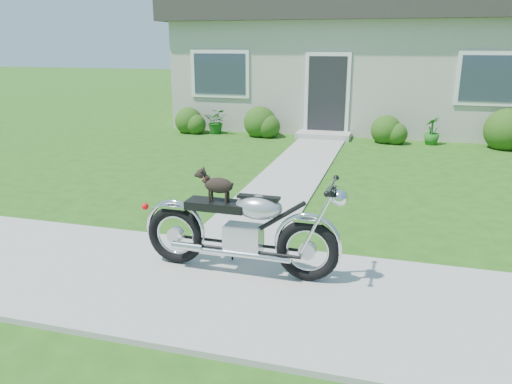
# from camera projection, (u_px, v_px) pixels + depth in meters

# --- Properties ---
(ground) EXTENTS (80.00, 80.00, 0.00)m
(ground) POSITION_uv_depth(u_px,v_px,m) (344.00, 303.00, 4.86)
(ground) COLOR #235114
(ground) RESTS_ON ground
(sidewalk) EXTENTS (24.00, 2.20, 0.04)m
(sidewalk) POSITION_uv_depth(u_px,v_px,m) (344.00, 302.00, 4.86)
(sidewalk) COLOR #9E9B93
(sidewalk) RESTS_ON ground
(walkway) EXTENTS (1.20, 8.00, 0.03)m
(walkway) POSITION_uv_depth(u_px,v_px,m) (296.00, 170.00, 9.86)
(walkway) COLOR #9E9B93
(walkway) RESTS_ON ground
(house) EXTENTS (12.60, 7.03, 4.50)m
(house) POSITION_uv_depth(u_px,v_px,m) (391.00, 52.00, 15.29)
(house) COLOR #BDB6AB
(house) RESTS_ON ground
(shrub_row) EXTENTS (10.86, 1.17, 1.17)m
(shrub_row) POSITION_uv_depth(u_px,v_px,m) (443.00, 128.00, 12.19)
(shrub_row) COLOR #274C14
(shrub_row) RESTS_ON ground
(potted_plant_left) EXTENTS (0.67, 0.60, 0.69)m
(potted_plant_left) POSITION_uv_depth(u_px,v_px,m) (217.00, 121.00, 13.81)
(potted_plant_left) COLOR #175015
(potted_plant_left) RESTS_ON ground
(potted_plant_right) EXTENTS (0.53, 0.53, 0.68)m
(potted_plant_right) POSITION_uv_depth(u_px,v_px,m) (432.00, 131.00, 12.32)
(potted_plant_right) COLOR #216D1E
(potted_plant_right) RESTS_ON ground
(motorcycle_with_dog) EXTENTS (2.22, 0.60, 1.12)m
(motorcycle_with_dog) POSITION_uv_depth(u_px,v_px,m) (243.00, 229.00, 5.31)
(motorcycle_with_dog) COLOR black
(motorcycle_with_dog) RESTS_ON sidewalk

